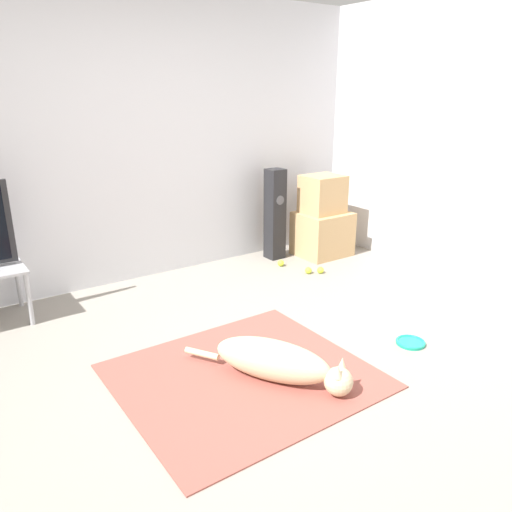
{
  "coord_description": "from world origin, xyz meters",
  "views": [
    {
      "loc": [
        -1.52,
        -2.23,
        1.72
      ],
      "look_at": [
        0.63,
        0.86,
        0.45
      ],
      "focal_mm": 35.0,
      "sensor_mm": 36.0,
      "label": 1
    }
  ],
  "objects_px": {
    "dog": "(278,362)",
    "cardboard_box_upper": "(323,194)",
    "cardboard_box_lower": "(322,234)",
    "floor_speaker": "(275,214)",
    "tennis_ball_near_speaker": "(320,270)",
    "tennis_ball_by_boxes": "(308,270)",
    "tennis_ball_loose_on_carpet": "(281,263)",
    "frisbee": "(411,342)"
  },
  "relations": [
    {
      "from": "cardboard_box_upper",
      "to": "tennis_ball_near_speaker",
      "type": "distance_m",
      "value": 0.87
    },
    {
      "from": "dog",
      "to": "tennis_ball_loose_on_carpet",
      "type": "xyz_separation_m",
      "value": [
        1.3,
        1.66,
        -0.1
      ]
    },
    {
      "from": "dog",
      "to": "floor_speaker",
      "type": "relative_size",
      "value": 1.04
    },
    {
      "from": "tennis_ball_near_speaker",
      "to": "cardboard_box_lower",
      "type": "bearing_deg",
      "value": 47.0
    },
    {
      "from": "frisbee",
      "to": "tennis_ball_loose_on_carpet",
      "type": "xyz_separation_m",
      "value": [
        0.24,
        1.82,
        0.02
      ]
    },
    {
      "from": "frisbee",
      "to": "cardboard_box_lower",
      "type": "height_order",
      "value": "cardboard_box_lower"
    },
    {
      "from": "cardboard_box_upper",
      "to": "tennis_ball_by_boxes",
      "type": "relative_size",
      "value": 6.16
    },
    {
      "from": "dog",
      "to": "tennis_ball_by_boxes",
      "type": "distance_m",
      "value": 1.93
    },
    {
      "from": "tennis_ball_loose_on_carpet",
      "to": "cardboard_box_lower",
      "type": "bearing_deg",
      "value": 4.71
    },
    {
      "from": "floor_speaker",
      "to": "tennis_ball_loose_on_carpet",
      "type": "distance_m",
      "value": 0.52
    },
    {
      "from": "tennis_ball_near_speaker",
      "to": "tennis_ball_loose_on_carpet",
      "type": "height_order",
      "value": "same"
    },
    {
      "from": "tennis_ball_by_boxes",
      "to": "frisbee",
      "type": "bearing_deg",
      "value": -102.38
    },
    {
      "from": "frisbee",
      "to": "floor_speaker",
      "type": "height_order",
      "value": "floor_speaker"
    },
    {
      "from": "cardboard_box_lower",
      "to": "tennis_ball_near_speaker",
      "type": "height_order",
      "value": "cardboard_box_lower"
    },
    {
      "from": "dog",
      "to": "cardboard_box_upper",
      "type": "relative_size",
      "value": 2.43
    },
    {
      "from": "tennis_ball_loose_on_carpet",
      "to": "cardboard_box_upper",
      "type": "bearing_deg",
      "value": 5.83
    },
    {
      "from": "tennis_ball_loose_on_carpet",
      "to": "dog",
      "type": "bearing_deg",
      "value": -128.03
    },
    {
      "from": "dog",
      "to": "tennis_ball_by_boxes",
      "type": "bearing_deg",
      "value": 43.89
    },
    {
      "from": "frisbee",
      "to": "tennis_ball_loose_on_carpet",
      "type": "height_order",
      "value": "tennis_ball_loose_on_carpet"
    },
    {
      "from": "floor_speaker",
      "to": "tennis_ball_by_boxes",
      "type": "height_order",
      "value": "floor_speaker"
    },
    {
      "from": "cardboard_box_upper",
      "to": "tennis_ball_near_speaker",
      "type": "bearing_deg",
      "value": -131.53
    },
    {
      "from": "dog",
      "to": "tennis_ball_near_speaker",
      "type": "distance_m",
      "value": 1.97
    },
    {
      "from": "frisbee",
      "to": "tennis_ball_by_boxes",
      "type": "height_order",
      "value": "tennis_ball_by_boxes"
    },
    {
      "from": "cardboard_box_upper",
      "to": "floor_speaker",
      "type": "relative_size",
      "value": 0.43
    },
    {
      "from": "dog",
      "to": "tennis_ball_near_speaker",
      "type": "height_order",
      "value": "dog"
    },
    {
      "from": "dog",
      "to": "tennis_ball_by_boxes",
      "type": "xyz_separation_m",
      "value": [
        1.39,
        1.34,
        -0.1
      ]
    },
    {
      "from": "dog",
      "to": "cardboard_box_lower",
      "type": "distance_m",
      "value": 2.56
    },
    {
      "from": "frisbee",
      "to": "tennis_ball_near_speaker",
      "type": "height_order",
      "value": "tennis_ball_near_speaker"
    },
    {
      "from": "frisbee",
      "to": "tennis_ball_by_boxes",
      "type": "distance_m",
      "value": 1.53
    },
    {
      "from": "floor_speaker",
      "to": "tennis_ball_by_boxes",
      "type": "bearing_deg",
      "value": -92.38
    },
    {
      "from": "cardboard_box_lower",
      "to": "cardboard_box_upper",
      "type": "relative_size",
      "value": 1.32
    },
    {
      "from": "dog",
      "to": "frisbee",
      "type": "bearing_deg",
      "value": -8.45
    },
    {
      "from": "cardboard_box_upper",
      "to": "tennis_ball_near_speaker",
      "type": "height_order",
      "value": "cardboard_box_upper"
    },
    {
      "from": "tennis_ball_by_boxes",
      "to": "tennis_ball_loose_on_carpet",
      "type": "xyz_separation_m",
      "value": [
        -0.09,
        0.33,
        0.0
      ]
    },
    {
      "from": "dog",
      "to": "tennis_ball_loose_on_carpet",
      "type": "distance_m",
      "value": 2.11
    },
    {
      "from": "dog",
      "to": "tennis_ball_near_speaker",
      "type": "relative_size",
      "value": 14.97
    },
    {
      "from": "dog",
      "to": "cardboard_box_upper",
      "type": "distance_m",
      "value": 2.61
    },
    {
      "from": "cardboard_box_upper",
      "to": "floor_speaker",
      "type": "bearing_deg",
      "value": 157.26
    },
    {
      "from": "dog",
      "to": "tennis_ball_by_boxes",
      "type": "height_order",
      "value": "dog"
    },
    {
      "from": "dog",
      "to": "cardboard_box_lower",
      "type": "xyz_separation_m",
      "value": [
        1.9,
        1.71,
        0.1
      ]
    },
    {
      "from": "floor_speaker",
      "to": "tennis_ball_near_speaker",
      "type": "relative_size",
      "value": 14.35
    },
    {
      "from": "frisbee",
      "to": "floor_speaker",
      "type": "bearing_deg",
      "value": 80.38
    }
  ]
}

